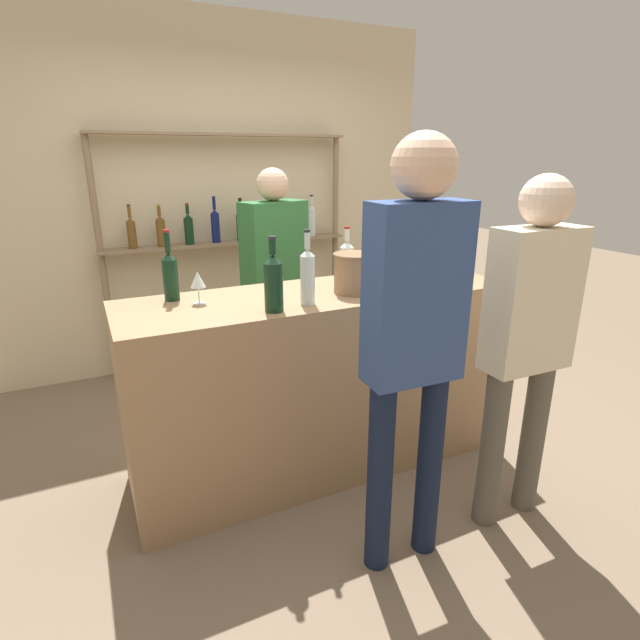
% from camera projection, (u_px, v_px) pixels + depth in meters
% --- Properties ---
extents(ground_plane, '(16.00, 16.00, 0.00)m').
position_uv_depth(ground_plane, '(320.00, 460.00, 2.98)').
color(ground_plane, '#7A6651').
extents(bar_counter, '(2.11, 0.64, 1.04)m').
position_uv_depth(bar_counter, '(320.00, 381.00, 2.82)').
color(bar_counter, '#997551').
rests_on(bar_counter, ground_plane).
extents(back_wall, '(3.71, 0.12, 2.80)m').
position_uv_depth(back_wall, '(221.00, 197.00, 4.18)').
color(back_wall, beige).
rests_on(back_wall, ground_plane).
extents(back_shelf, '(2.03, 0.18, 1.90)m').
position_uv_depth(back_shelf, '(229.00, 219.00, 4.08)').
color(back_shelf, '#897056').
rests_on(back_shelf, ground_plane).
extents(counter_bottle_0, '(0.09, 0.09, 0.35)m').
position_uv_depth(counter_bottle_0, '(273.00, 282.00, 2.29)').
color(counter_bottle_0, black).
rests_on(counter_bottle_0, bar_counter).
extents(counter_bottle_1, '(0.08, 0.08, 0.34)m').
position_uv_depth(counter_bottle_1, '(445.00, 258.00, 2.86)').
color(counter_bottle_1, black).
rests_on(counter_bottle_1, bar_counter).
extents(counter_bottle_2, '(0.08, 0.08, 0.35)m').
position_uv_depth(counter_bottle_2, '(170.00, 274.00, 2.47)').
color(counter_bottle_2, black).
rests_on(counter_bottle_2, bar_counter).
extents(counter_bottle_3, '(0.07, 0.07, 0.36)m').
position_uv_depth(counter_bottle_3, '(308.00, 275.00, 2.40)').
color(counter_bottle_3, silver).
rests_on(counter_bottle_3, bar_counter).
extents(counter_bottle_4, '(0.08, 0.08, 0.31)m').
position_uv_depth(counter_bottle_4, '(347.00, 259.00, 2.92)').
color(counter_bottle_4, silver).
rests_on(counter_bottle_4, bar_counter).
extents(wine_glass, '(0.07, 0.07, 0.16)m').
position_uv_depth(wine_glass, '(198.00, 280.00, 2.42)').
color(wine_glass, silver).
rests_on(wine_glass, bar_counter).
extents(ice_bucket, '(0.22, 0.22, 0.21)m').
position_uv_depth(ice_bucket, '(353.00, 273.00, 2.62)').
color(ice_bucket, '#846647').
rests_on(ice_bucket, bar_counter).
extents(customer_right, '(0.41, 0.22, 1.67)m').
position_uv_depth(customer_right, '(528.00, 330.00, 2.24)').
color(customer_right, '#575347').
rests_on(customer_right, ground_plane).
extents(customer_center, '(0.40, 0.24, 1.82)m').
position_uv_depth(customer_center, '(414.00, 326.00, 1.93)').
color(customer_center, '#121C33').
rests_on(customer_center, ground_plane).
extents(server_behind_counter, '(0.49, 0.32, 1.66)m').
position_uv_depth(server_behind_counter, '(275.00, 269.00, 3.51)').
color(server_behind_counter, black).
rests_on(server_behind_counter, ground_plane).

